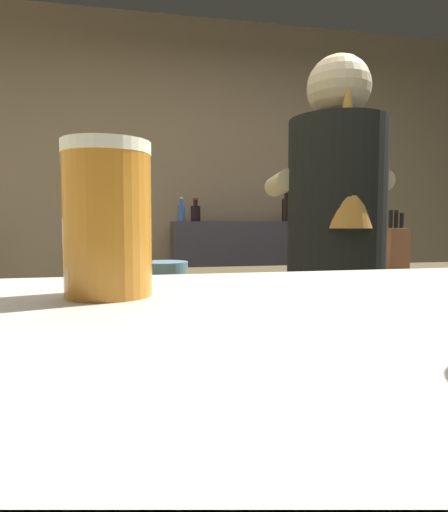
% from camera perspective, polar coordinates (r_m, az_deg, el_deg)
% --- Properties ---
extents(wall_back, '(5.20, 0.10, 2.70)m').
position_cam_1_polar(wall_back, '(3.57, -4.44, 8.16)').
color(wall_back, '#968063').
rests_on(wall_back, ground).
extents(prep_counter, '(2.10, 0.60, 0.89)m').
position_cam_1_polar(prep_counter, '(2.16, 11.16, -13.77)').
color(prep_counter, '#4D4229').
rests_on(prep_counter, ground).
extents(back_shelf, '(0.95, 0.36, 1.12)m').
position_cam_1_polar(back_shelf, '(3.39, 1.46, -5.03)').
color(back_shelf, '#3B3642').
rests_on(back_shelf, ground).
extents(bartender, '(0.47, 0.54, 1.69)m').
position_cam_1_polar(bartender, '(1.60, 14.33, -0.61)').
color(bartender, '#373131').
rests_on(bartender, ground).
extents(knife_block, '(0.10, 0.08, 0.28)m').
position_cam_1_polar(knife_block, '(2.16, 21.36, 0.91)').
color(knife_block, '#935A3A').
rests_on(knife_block, prep_counter).
extents(mixing_bowl, '(0.20, 0.20, 0.05)m').
position_cam_1_polar(mixing_bowl, '(1.94, -7.65, -1.54)').
color(mixing_bowl, slate).
rests_on(mixing_bowl, prep_counter).
extents(chefs_knife, '(0.24, 0.11, 0.01)m').
position_cam_1_polar(chefs_knife, '(2.10, 16.30, -1.87)').
color(chefs_knife, silver).
rests_on(chefs_knife, prep_counter).
extents(pint_glass_far, '(0.08, 0.08, 0.14)m').
position_cam_1_polar(pint_glass_far, '(0.40, -14.87, 4.58)').
color(pint_glass_far, '#C37825').
rests_on(pint_glass_far, bar_counter).
extents(bottle_soy, '(0.07, 0.07, 0.17)m').
position_cam_1_polar(bottle_soy, '(3.31, -3.73, 5.66)').
color(bottle_soy, black).
rests_on(bottle_soy, back_shelf).
extents(bottle_hot_sauce, '(0.06, 0.06, 0.26)m').
position_cam_1_polar(bottle_hot_sauce, '(3.48, 8.05, 6.11)').
color(bottle_hot_sauce, black).
rests_on(bottle_hot_sauce, back_shelf).
extents(bottle_vinegar, '(0.05, 0.05, 0.17)m').
position_cam_1_polar(bottle_vinegar, '(3.17, -5.57, 5.70)').
color(bottle_vinegar, '#31599D').
rests_on(bottle_vinegar, back_shelf).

